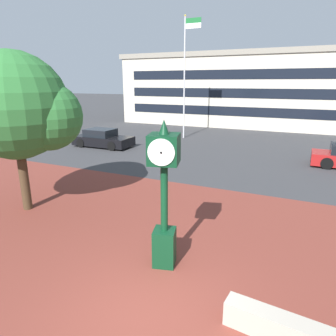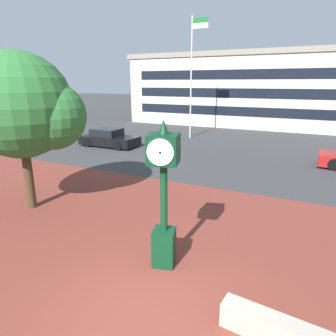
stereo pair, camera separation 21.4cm
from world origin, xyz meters
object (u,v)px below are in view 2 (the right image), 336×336
at_px(flagpole_primary, 192,72).
at_px(civic_building, 274,89).
at_px(plaza_tree, 26,108).
at_px(car_street_mid, 109,138).
at_px(street_clock, 164,193).

bearing_deg(flagpole_primary, civic_building, 71.53).
height_order(flagpole_primary, civic_building, flagpole_primary).
bearing_deg(civic_building, flagpole_primary, -108.47).
xyz_separation_m(plaza_tree, car_street_mid, (-4.47, 10.25, -3.09)).
height_order(car_street_mid, civic_building, civic_building).
height_order(street_clock, plaza_tree, plaza_tree).
bearing_deg(street_clock, civic_building, 78.24).
distance_m(street_clock, car_street_mid, 15.51).
height_order(plaza_tree, flagpole_primary, flagpole_primary).
distance_m(plaza_tree, civic_building, 29.80).
relative_size(plaza_tree, car_street_mid, 1.29).
xyz_separation_m(street_clock, car_street_mid, (-10.39, 11.44, -1.37)).
height_order(car_street_mid, flagpole_primary, flagpole_primary).
height_order(plaza_tree, civic_building, civic_building).
bearing_deg(plaza_tree, street_clock, -11.34).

